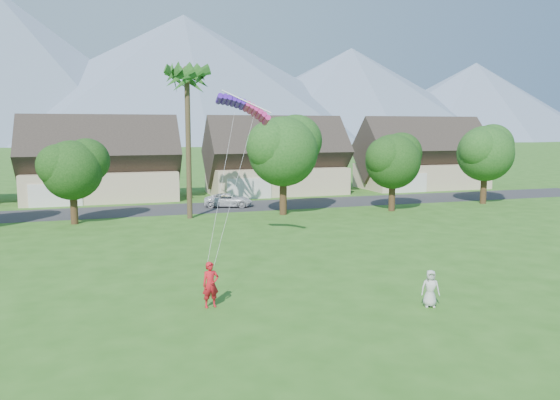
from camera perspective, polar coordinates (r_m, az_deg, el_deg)
name	(u,v)px	position (r m, az deg, el deg)	size (l,w,h in m)	color
ground	(366,344)	(19.93, 9.02, -14.61)	(500.00, 500.00, 0.00)	#2D6019
street	(203,208)	(51.69, -8.08, -0.82)	(90.00, 7.00, 0.01)	#2D2D30
kite_flyer	(211,285)	(23.26, -7.27, -8.77)	(0.71, 0.46, 1.94)	red
watcher	(430,288)	(24.04, 15.44, -8.90)	(0.77, 0.50, 1.58)	beige
parked_car	(229,200)	(52.06, -5.40, -0.02)	(2.10, 4.56, 1.27)	silver
mountain_ridge	(144,83)	(277.92, -13.98, 11.83)	(540.00, 240.00, 70.00)	slate
houses_row	(193,165)	(60.24, -9.10, 3.64)	(72.75, 8.19, 8.86)	beige
tree_row	(200,160)	(45.03, -8.33, 4.19)	(62.27, 6.67, 8.45)	#47301C
fan_palm	(187,73)	(45.60, -9.72, 12.90)	(3.00, 3.00, 13.80)	#4C3D26
parafoil_kite	(245,106)	(31.94, -3.72, 9.82)	(3.36, 1.29, 0.50)	#4918B7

